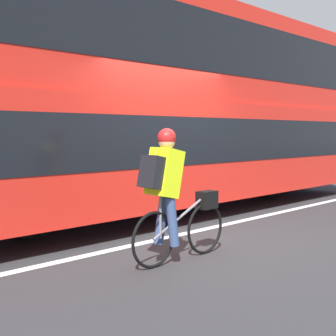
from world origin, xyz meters
TOP-DOWN VIEW (x-y plane):
  - ground_plane at (0.00, 0.00)m, footprint 80.00×80.00m
  - road_center_line at (0.00, 0.29)m, footprint 50.00×0.14m
  - sidewalk_curb at (0.00, 5.89)m, footprint 60.00×2.35m
  - bus at (1.44, 1.73)m, footprint 10.08×2.42m
  - cyclist_on_bike at (-1.19, -0.68)m, footprint 1.53×0.32m

SIDE VIEW (x-z plane):
  - ground_plane at x=0.00m, z-range 0.00..0.00m
  - road_center_line at x=0.00m, z-range 0.00..0.01m
  - sidewalk_curb at x=0.00m, z-range 0.00..0.10m
  - cyclist_on_bike at x=-1.19m, z-range 0.07..1.64m
  - bus at x=1.44m, z-range 0.21..4.01m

